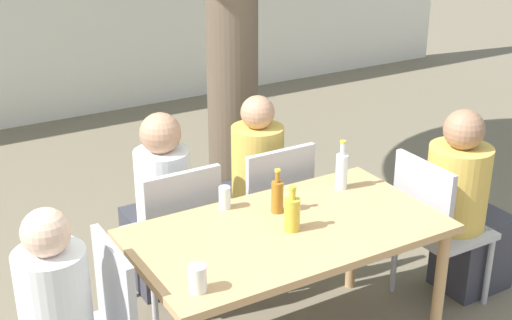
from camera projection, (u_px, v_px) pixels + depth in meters
name	position (u px, v px, depth m)	size (l,w,h in m)	color
dining_table_front	(287.00, 243.00, 3.50)	(1.53, 0.84, 0.76)	tan
patio_chair_1	(435.00, 222.00, 4.03)	(0.44, 0.44, 0.92)	#B2B2B7
patio_chair_2	(176.00, 231.00, 3.94)	(0.44, 0.44, 0.92)	#B2B2B7
patio_chair_3	(270.00, 206.00, 4.23)	(0.44, 0.44, 0.92)	#B2B2B7
person_seated_1	(465.00, 212.00, 4.14)	(0.58, 0.35, 1.17)	#383842
person_seated_2	(159.00, 214.00, 4.13)	(0.31, 0.56, 1.17)	#383842
person_seated_3	(250.00, 192.00, 4.42)	(0.31, 0.56, 1.17)	#383842
amber_bottle_0	(277.00, 196.00, 3.59)	(0.06, 0.06, 0.24)	#9E661E
water_bottle_1	(342.00, 170.00, 3.85)	(0.07, 0.07, 0.28)	silver
oil_cruet_2	(292.00, 213.00, 3.42)	(0.08, 0.08, 0.23)	gold
drinking_glass_0	(225.00, 198.00, 3.64)	(0.06, 0.06, 0.12)	silver
drinking_glass_1	(198.00, 279.00, 2.94)	(0.08, 0.08, 0.12)	silver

